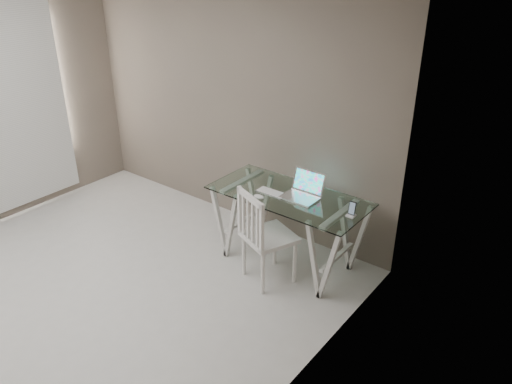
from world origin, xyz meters
TOP-DOWN VIEW (x-y plane):
  - room at (-0.06, 0.02)m, footprint 4.50×4.52m
  - desk at (1.10, 1.77)m, footprint 1.50×0.70m
  - chair at (1.09, 1.38)m, footprint 0.55×0.55m
  - laptop at (1.23, 1.84)m, footprint 0.33×0.30m
  - keyboard at (0.95, 1.71)m, footprint 0.30×0.13m
  - mouse at (0.93, 1.55)m, footprint 0.11×0.06m
  - phone_dock at (1.76, 1.77)m, footprint 0.07×0.07m

SIDE VIEW (x-z plane):
  - desk at x=1.10m, z-range 0.01..0.76m
  - chair at x=1.09m, z-range 0.05..0.98m
  - keyboard at x=0.95m, z-range 0.75..0.75m
  - mouse at x=0.93m, z-range 0.75..0.78m
  - phone_dock at x=1.76m, z-range 0.72..0.85m
  - laptop at x=1.23m, z-range 0.69..0.91m
  - room at x=-0.06m, z-range 0.36..3.07m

